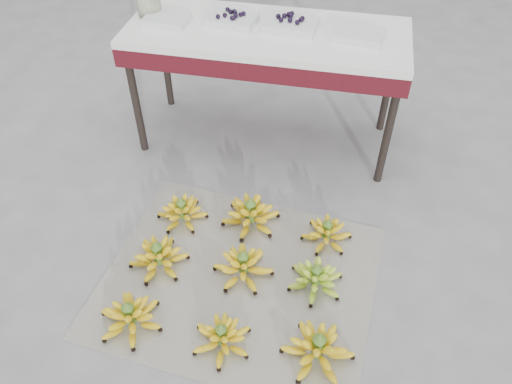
% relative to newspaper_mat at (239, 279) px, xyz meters
% --- Properties ---
extents(ground, '(60.00, 60.00, 0.00)m').
position_rel_newspaper_mat_xyz_m(ground, '(-0.11, 0.05, -0.00)').
color(ground, slate).
rests_on(ground, ground).
extents(newspaper_mat, '(1.35, 1.17, 0.01)m').
position_rel_newspaper_mat_xyz_m(newspaper_mat, '(0.00, 0.00, 0.00)').
color(newspaper_mat, silver).
rests_on(newspaper_mat, ground).
extents(bunch_front_left, '(0.37, 0.37, 0.17)m').
position_rel_newspaper_mat_xyz_m(bunch_front_left, '(-0.41, -0.33, 0.06)').
color(bunch_front_left, yellow).
rests_on(bunch_front_left, newspaper_mat).
extents(bunch_front_center, '(0.34, 0.34, 0.16)m').
position_rel_newspaper_mat_xyz_m(bunch_front_center, '(0.01, -0.34, 0.06)').
color(bunch_front_center, yellow).
rests_on(bunch_front_center, newspaper_mat).
extents(bunch_front_right, '(0.31, 0.31, 0.18)m').
position_rel_newspaper_mat_xyz_m(bunch_front_right, '(0.41, -0.32, 0.06)').
color(bunch_front_right, yellow).
rests_on(bunch_front_right, newspaper_mat).
extents(bunch_mid_left, '(0.28, 0.28, 0.17)m').
position_rel_newspaper_mat_xyz_m(bunch_mid_left, '(-0.40, 0.01, 0.06)').
color(bunch_mid_left, yellow).
rests_on(bunch_mid_left, newspaper_mat).
extents(bunch_mid_center, '(0.35, 0.35, 0.17)m').
position_rel_newspaper_mat_xyz_m(bunch_mid_center, '(0.01, 0.04, 0.06)').
color(bunch_mid_center, yellow).
rests_on(bunch_mid_center, newspaper_mat).
extents(bunch_mid_right, '(0.35, 0.35, 0.16)m').
position_rel_newspaper_mat_xyz_m(bunch_mid_right, '(0.35, 0.04, 0.06)').
color(bunch_mid_right, '#8EBE26').
rests_on(bunch_mid_right, newspaper_mat).
extents(bunch_back_left, '(0.28, 0.28, 0.16)m').
position_rel_newspaper_mat_xyz_m(bunch_back_left, '(-0.38, 0.32, 0.06)').
color(bunch_back_left, yellow).
rests_on(bunch_back_left, newspaper_mat).
extents(bunch_back_center, '(0.32, 0.32, 0.18)m').
position_rel_newspaper_mat_xyz_m(bunch_back_center, '(-0.02, 0.37, 0.07)').
color(bunch_back_center, yellow).
rests_on(bunch_back_center, newspaper_mat).
extents(bunch_back_right, '(0.28, 0.28, 0.15)m').
position_rel_newspaper_mat_xyz_m(bunch_back_right, '(0.38, 0.33, 0.06)').
color(bunch_back_right, yellow).
rests_on(bunch_back_right, newspaper_mat).
extents(vendor_table, '(1.52, 0.61, 0.73)m').
position_rel_newspaper_mat_xyz_m(vendor_table, '(-0.09, 1.10, 0.64)').
color(vendor_table, black).
rests_on(vendor_table, ground).
extents(tray_far_left, '(0.24, 0.18, 0.04)m').
position_rel_newspaper_mat_xyz_m(tray_far_left, '(-0.63, 1.06, 0.74)').
color(tray_far_left, silver).
rests_on(tray_far_left, vendor_table).
extents(tray_left, '(0.27, 0.21, 0.07)m').
position_rel_newspaper_mat_xyz_m(tray_left, '(-0.28, 1.14, 0.75)').
color(tray_left, silver).
rests_on(tray_left, vendor_table).
extents(tray_right, '(0.29, 0.22, 0.07)m').
position_rel_newspaper_mat_xyz_m(tray_right, '(0.04, 1.14, 0.75)').
color(tray_right, silver).
rests_on(tray_right, vendor_table).
extents(tray_far_right, '(0.28, 0.22, 0.04)m').
position_rel_newspaper_mat_xyz_m(tray_far_right, '(0.39, 1.09, 0.74)').
color(tray_far_right, silver).
rests_on(tray_far_right, vendor_table).
extents(glass_jar, '(0.15, 0.15, 0.17)m').
position_rel_newspaper_mat_xyz_m(glass_jar, '(-0.75, 1.13, 0.81)').
color(glass_jar, beige).
rests_on(glass_jar, vendor_table).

